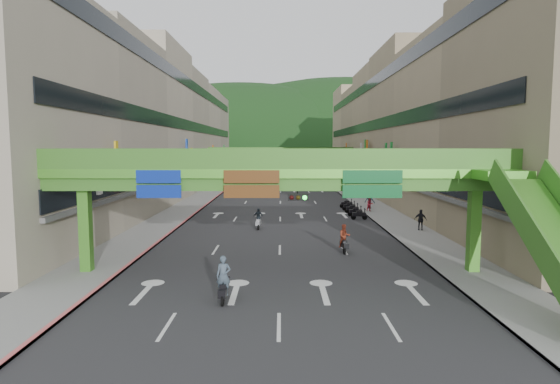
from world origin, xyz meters
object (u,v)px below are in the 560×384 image
(scooter_rider_near, at_px, (224,280))
(car_yellow, at_px, (301,182))
(car_silver, at_px, (240,185))
(overpass_near, at_px, (297,183))
(scooter_rider_mid, at_px, (344,238))
(pedestrian_red, at_px, (370,206))

(scooter_rider_near, distance_m, car_yellow, 67.54)
(car_silver, xyz_separation_m, car_yellow, (10.87, 8.63, -0.13))
(overpass_near, xyz_separation_m, scooter_rider_mid, (3.47, 5.82, -4.20))
(scooter_rider_near, bearing_deg, overpass_near, 51.29)
(overpass_near, bearing_deg, scooter_rider_near, -128.71)
(car_yellow, bearing_deg, scooter_rider_mid, -98.68)
(pedestrian_red, bearing_deg, car_silver, 107.10)
(car_silver, bearing_deg, car_yellow, 45.42)
(car_yellow, bearing_deg, car_silver, -150.77)
(scooter_rider_near, xyz_separation_m, scooter_rider_mid, (6.98, 10.20, -0.03))
(overpass_near, height_order, car_yellow, overpass_near)
(overpass_near, relative_size, pedestrian_red, 18.15)
(scooter_rider_near, relative_size, car_silver, 0.48)
(car_silver, height_order, pedestrian_red, pedestrian_red)
(scooter_rider_near, height_order, car_yellow, scooter_rider_near)
(overpass_near, relative_size, car_yellow, 7.68)
(scooter_rider_near, height_order, pedestrian_red, scooter_rider_near)
(car_yellow, height_order, pedestrian_red, pedestrian_red)
(overpass_near, xyz_separation_m, car_yellow, (2.93, 62.85, -4.58))
(pedestrian_red, bearing_deg, car_yellow, 86.00)
(overpass_near, relative_size, car_silver, 6.15)
(scooter_rider_mid, xyz_separation_m, pedestrian_red, (5.40, 19.38, -0.23))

